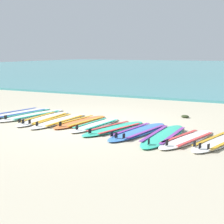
% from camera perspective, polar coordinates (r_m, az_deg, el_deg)
% --- Properties ---
extents(ground_plane, '(80.00, 80.00, 0.00)m').
position_cam_1_polar(ground_plane, '(9.17, -4.30, -2.01)').
color(ground_plane, '#B7AD93').
extents(surfboard_0, '(1.15, 2.58, 0.18)m').
position_cam_1_polar(surfboard_0, '(10.90, -15.58, -0.21)').
color(surfboard_0, white).
rests_on(surfboard_0, ground).
extents(surfboard_1, '(1.08, 2.57, 0.18)m').
position_cam_1_polar(surfboard_1, '(10.48, -13.27, -0.52)').
color(surfboard_1, silver).
rests_on(surfboard_1, ground).
extents(surfboard_2, '(0.66, 2.42, 0.18)m').
position_cam_1_polar(surfboard_2, '(9.87, -11.41, -1.09)').
color(surfboard_2, white).
rests_on(surfboard_2, ground).
extents(surfboard_3, '(0.71, 2.39, 0.18)m').
position_cam_1_polar(surfboard_3, '(9.48, -8.92, -1.48)').
color(surfboard_3, silver).
rests_on(surfboard_3, ground).
extents(surfboard_4, '(0.84, 2.18, 0.18)m').
position_cam_1_polar(surfboard_4, '(9.27, -5.27, -1.65)').
color(surfboard_4, orange).
rests_on(surfboard_4, ground).
extents(surfboard_5, '(0.76, 2.11, 0.18)m').
position_cam_1_polar(surfboard_5, '(8.85, -2.71, -2.20)').
color(surfboard_5, white).
rests_on(surfboard_5, ground).
extents(surfboard_6, '(1.15, 2.27, 0.18)m').
position_cam_1_polar(surfboard_6, '(8.44, 0.41, -2.79)').
color(surfboard_6, '#2DB793').
rests_on(surfboard_6, ground).
extents(surfboard_7, '(1.03, 2.43, 0.18)m').
position_cam_1_polar(surfboard_7, '(8.14, 4.49, -3.31)').
color(surfboard_7, '#3875CC').
rests_on(surfboard_7, ground).
extents(surfboard_8, '(0.68, 2.47, 0.18)m').
position_cam_1_polar(surfboard_8, '(7.82, 8.72, -3.96)').
color(surfboard_8, '#2DB793').
rests_on(surfboard_8, ground).
extents(surfboard_9, '(1.11, 2.23, 0.18)m').
position_cam_1_polar(surfboard_9, '(7.61, 12.63, -4.49)').
color(surfboard_9, white).
rests_on(surfboard_9, ground).
extents(surfboard_10, '(1.13, 2.22, 0.18)m').
position_cam_1_polar(surfboard_10, '(7.55, 17.57, -4.82)').
color(surfboard_10, white).
rests_on(surfboard_10, ground).
extents(seaweed_clump_mid_sand, '(0.24, 0.19, 0.08)m').
position_cam_1_polar(seaweed_clump_mid_sand, '(10.20, 12.25, -0.73)').
color(seaweed_clump_mid_sand, '#2D381E').
rests_on(seaweed_clump_mid_sand, ground).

